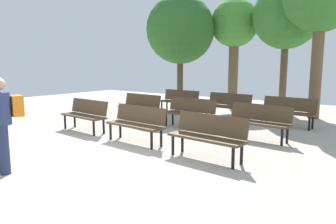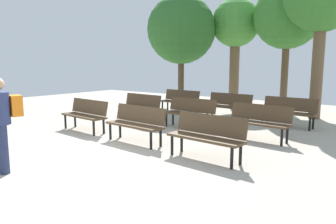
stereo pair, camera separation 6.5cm
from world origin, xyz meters
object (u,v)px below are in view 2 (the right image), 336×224
tree_3 (236,26)px  bench_r1_c0 (140,106)px  bench_r0_c1 (137,122)px  bench_r0_c2 (207,134)px  bench_r2_c1 (229,104)px  bench_r1_c1 (190,111)px  visitor_with_backpack (2,119)px  bench_r2_c0 (180,100)px  bench_r2_c2 (288,110)px  tree_2 (181,30)px  tree_1 (288,16)px  bench_r0_c0 (86,113)px  bench_r1_c2 (258,120)px

tree_3 → bench_r1_c0: bearing=-99.1°
bench_r0_c1 → bench_r0_c2: bearing=-0.7°
bench_r2_c1 → bench_r1_c0: bearing=-134.5°
bench_r1_c1 → bench_r2_c1: same height
bench_r1_c0 → visitor_with_backpack: (1.56, -5.22, 0.43)m
bench_r0_c1 → bench_r2_c1: size_ratio=1.00×
bench_r1_c1 → bench_r2_c0: 2.97m
bench_r1_c0 → bench_r2_c2: size_ratio=1.01×
bench_r2_c0 → visitor_with_backpack: (1.45, -7.39, 0.43)m
bench_r2_c2 → tree_2: bearing=163.5°
bench_r1_c1 → bench_r2_c2: 2.98m
bench_r2_c2 → tree_1: (-1.14, 3.16, 3.19)m
bench_r2_c1 → tree_2: (-3.22, 1.78, 2.83)m
bench_r2_c0 → bench_r0_c1: bearing=-64.3°
bench_r1_c0 → tree_2: bearing=109.8°
bench_r2_c0 → bench_r1_c1: bearing=-46.2°
bench_r2_c1 → tree_1: size_ratio=0.32×
bench_r2_c0 → bench_r0_c0: bearing=-89.7°
bench_r1_c1 → tree_2: tree_2 is taller
tree_2 → visitor_with_backpack: (2.55, -9.03, -2.40)m
bench_r0_c2 → tree_3: bearing=115.9°
bench_r1_c2 → tree_3: size_ratio=0.35×
bench_r1_c0 → bench_r1_c1: bearing=2.7°
bench_r0_c2 → bench_r2_c1: same height
bench_r1_c1 → bench_r0_c2: bearing=-48.2°
bench_r1_c1 → bench_r2_c1: 2.12m
bench_r0_c1 → tree_2: 7.32m
bench_r2_c2 → bench_r1_c2: bearing=-89.0°
bench_r2_c2 → bench_r0_c1: bearing=-115.5°
bench_r2_c1 → tree_3: (-1.37, 3.26, 3.01)m
bench_r0_c1 → bench_r0_c2: size_ratio=1.00×
bench_r1_c1 → bench_r2_c0: same height
tree_1 → bench_r2_c0: bearing=-136.3°
tree_2 → bench_r0_c0: bearing=-81.7°
bench_r0_c2 → visitor_with_backpack: bearing=-126.7°
bench_r0_c1 → visitor_with_backpack: bearing=-93.7°
bench_r0_c0 → bench_r2_c1: 4.79m
bench_r1_c0 → bench_r1_c2: same height
bench_r0_c2 → bench_r1_c0: (-3.95, 2.42, 0.00)m
bench_r2_c2 → tree_1: bearing=113.3°
bench_r2_c0 → tree_3: (0.75, 3.11, 3.01)m
bench_r1_c2 → bench_r2_c0: same height
bench_r0_c1 → bench_r0_c2: (2.02, -0.15, 0.00)m
bench_r2_c0 → bench_r2_c1: 2.12m
bench_r0_c2 → tree_2: (-4.95, 6.24, 2.83)m
bench_r2_c1 → bench_r2_c2: 2.04m
bench_r1_c2 → visitor_with_backpack: size_ratio=0.99×
bench_r0_c0 → bench_r2_c1: (2.35, 4.17, 0.00)m
bench_r1_c2 → tree_2: 7.14m
bench_r0_c1 → tree_3: tree_3 is taller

